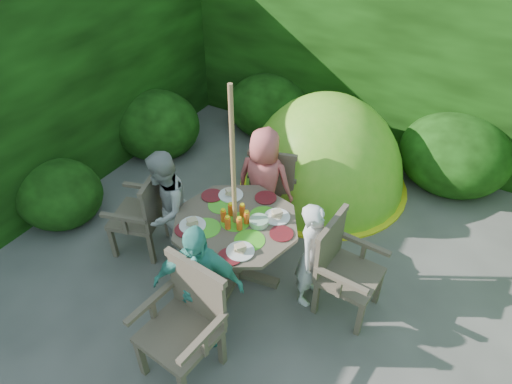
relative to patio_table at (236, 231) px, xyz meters
The scene contains 13 objects.
ground 1.24m from the patio_table, 25.53° to the right, with size 60.00×60.00×0.00m, color #4C4A44.
hedge_enclosure 1.44m from the patio_table, 42.17° to the left, with size 9.00×9.00×2.50m.
patio_table is the anchor object (origin of this frame).
parasol_pole 0.47m from the patio_table, 158.15° to the right, with size 0.04×0.04×2.20m, color #9D703E.
garden_chair_right 1.10m from the patio_table, ahead, with size 0.56×0.62×0.98m.
garden_chair_left 1.10m from the patio_table, behind, with size 0.67×0.71×0.97m.
garden_chair_back 1.10m from the patio_table, 98.55° to the left, with size 0.70×0.66×0.95m.
garden_chair_front 1.09m from the patio_table, 79.96° to the right, with size 0.68×0.62×1.05m.
child_right 0.80m from the patio_table, ahead, with size 0.43×0.28×1.18m, color silver.
child_left 0.81m from the patio_table, behind, with size 0.65×0.50×1.33m, color #9F9F9A.
child_back 0.80m from the patio_table, 99.35° to the left, with size 0.65×0.43×1.34m, color #DD5D5B.
child_front 0.80m from the patio_table, 81.27° to the right, with size 0.79×0.33×1.34m, color #4DB5A3.
dome_tent 2.03m from the patio_table, 86.18° to the left, with size 2.32×2.32×2.55m.
Camera 1 is at (0.90, -2.31, 3.73)m, focal length 32.00 mm.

